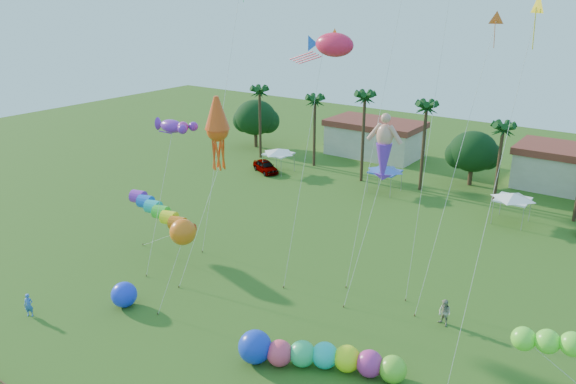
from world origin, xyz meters
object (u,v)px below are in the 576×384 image
Objects in this scene: caterpillar_inflatable at (314,356)px; blue_ball at (124,295)px; spectator_b at (444,313)px; spectator_a at (29,305)px; car_a at (266,166)px.

caterpillar_inflatable is 5.31× the size of blue_ball.
caterpillar_inflatable is (-4.58, -8.89, -0.08)m from spectator_b.
spectator_b reaches higher than spectator_a.
spectator_b is 1.03× the size of blue_ball.
spectator_a is 0.91× the size of blue_ball.
caterpillar_inflatable is 14.95m from blue_ball.
blue_ball is at bearing 164.02° from caterpillar_inflatable.
car_a is 36.32m from spectator_a.
spectator_b reaches higher than car_a.
spectator_b is 10.00m from caterpillar_inflatable.
spectator_a is 6.35m from blue_ball.
car_a is 32.96m from blue_ball.
car_a is at bearing 166.80° from spectator_b.
spectator_a is 0.17× the size of caterpillar_inflatable.
caterpillar_inflatable reaches higher than spectator_b.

